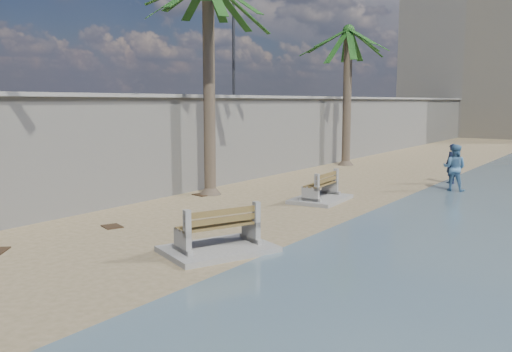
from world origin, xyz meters
The scene contains 12 objects.
ground_plane centered at (0.00, 0.00, 0.00)m, with size 140.00×140.00×0.00m, color #917C59.
seawall centered at (-5.20, 20.00, 1.75)m, with size 0.45×70.00×3.50m, color gray.
wall_cap centered at (-5.20, 20.00, 3.55)m, with size 0.80×70.00×0.12m, color gray.
end_building centered at (-2.00, 52.00, 7.00)m, with size 18.00×12.00×14.00m, color #B7AA93.
bench_near centered at (0.99, 3.39, 0.44)m, with size 2.42×2.83×1.00m.
bench_far centered at (-0.14, 10.30, 0.41)m, with size 1.71×2.37×0.94m.
palm_back centered at (-3.96, 20.23, 6.85)m, with size 5.00×5.00×7.85m.
streetlight centered at (-5.10, 12.00, 6.64)m, with size 0.28×0.28×5.12m.
person_a centered at (2.42, 16.81, 0.94)m, with size 0.68×0.46×1.88m, color #141C37.
person_b centered at (3.00, 15.03, 0.97)m, with size 0.94×0.73×1.95m, color teal.
debris_c centered at (-4.18, 8.87, 0.01)m, with size 0.64×0.51×0.03m, color #382616.
debris_d centered at (-2.90, 3.66, 0.01)m, with size 0.55×0.44×0.03m, color #382616.
Camera 1 is at (8.46, -5.81, 3.37)m, focal length 38.00 mm.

